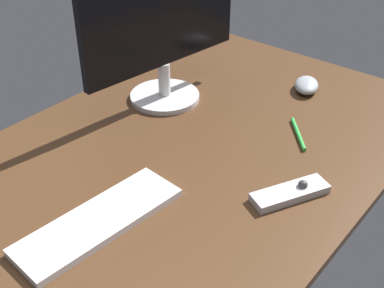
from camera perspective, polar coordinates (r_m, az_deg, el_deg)
name	(u,v)px	position (r cm, az deg, el deg)	size (l,w,h in cm)	color
desk	(177,161)	(119.44, -1.72, -1.89)	(140.00, 84.00, 2.00)	#4C301C
monitor	(162,18)	(133.42, -3.36, 13.87)	(49.10, 19.24, 43.99)	silver
keyboard	(99,221)	(102.35, -10.33, -8.45)	(34.72, 11.32, 1.60)	white
computer_mouse	(306,85)	(150.02, 12.68, 6.45)	(10.34, 6.66, 3.34)	#999EA5
media_remote	(291,193)	(108.97, 10.98, -5.37)	(17.58, 12.31, 3.19)	#B7B7BC
pen	(298,134)	(128.99, 11.78, 1.12)	(1.00, 1.00, 14.02)	green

